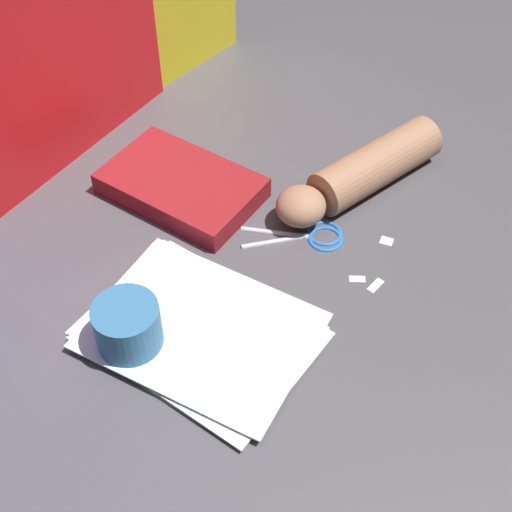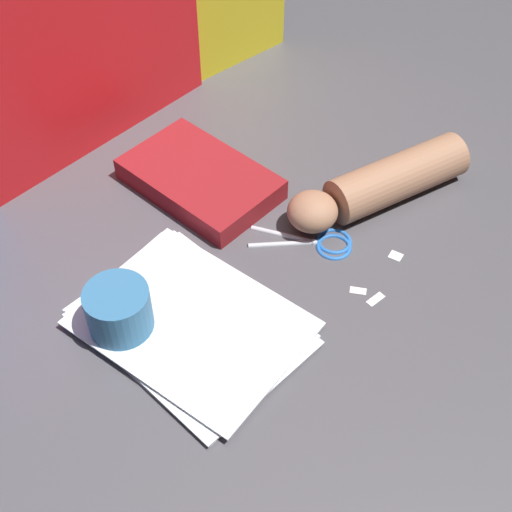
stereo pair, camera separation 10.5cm
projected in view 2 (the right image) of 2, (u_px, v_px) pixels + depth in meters
ground_plane at (257, 279)px, 1.10m from camera, size 6.00×6.00×0.00m
backdrop_panel_center at (13, 16)px, 1.05m from camera, size 0.72×0.06×0.60m
paper_stack at (191, 324)px, 1.03m from camera, size 0.26×0.34×0.02m
book_closed at (200, 179)px, 1.23m from camera, size 0.18×0.27×0.04m
scissors at (320, 241)px, 1.15m from camera, size 0.14×0.17×0.01m
hand_forearm at (381, 185)px, 1.19m from camera, size 0.34×0.19×0.08m
paper_scrap_near at (396, 256)px, 1.13m from camera, size 0.02×0.02×0.00m
paper_scrap_mid at (358, 291)px, 1.09m from camera, size 0.02×0.03×0.00m
paper_scrap_far at (376, 299)px, 1.07m from camera, size 0.03×0.02×0.00m
mug at (119, 313)px, 1.00m from camera, size 0.09×0.09×0.09m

